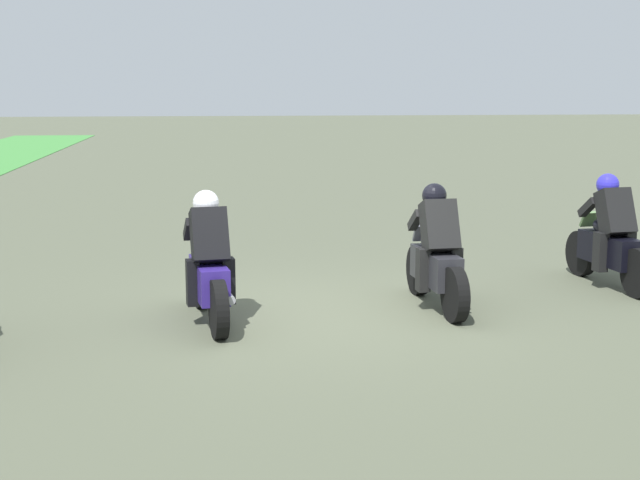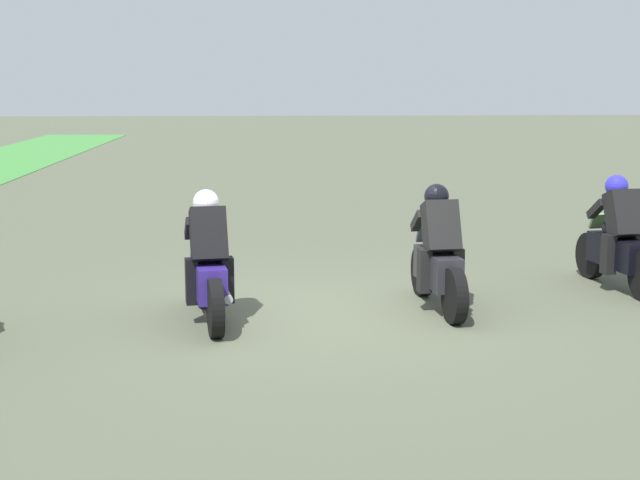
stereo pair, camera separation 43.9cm
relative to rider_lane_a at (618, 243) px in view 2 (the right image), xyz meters
The scene contains 4 objects.
ground_plane 4.18m from the rider_lane_a, 105.58° to the left, with size 120.00×120.00×0.00m, color #515642.
rider_lane_a is the anchor object (origin of this frame).
rider_lane_b 2.73m from the rider_lane_a, 109.38° to the left, with size 2.04×0.56×1.51m.
rider_lane_c 5.46m from the rider_lane_a, 103.90° to the left, with size 2.04×0.60×1.51m.
Camera 2 is at (-10.43, 0.64, 2.74)m, focal length 51.10 mm.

